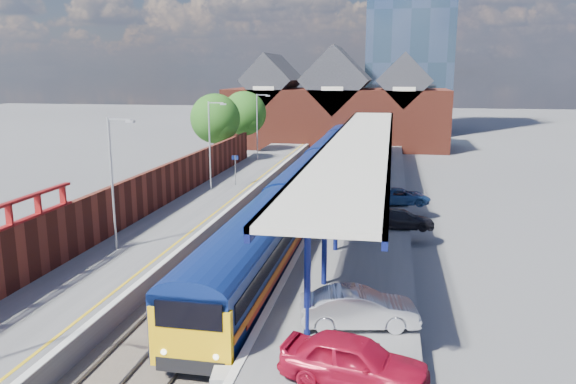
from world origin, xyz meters
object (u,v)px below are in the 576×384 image
at_px(parked_car_blue, 401,196).
at_px(parked_car_dark, 402,219).
at_px(lamp_post_c, 211,140).
at_px(train, 319,166).
at_px(parked_car_red, 354,361).
at_px(parked_car_silver, 359,308).
at_px(platform_sign, 235,165).
at_px(lamp_post_b, 114,175).
at_px(lamp_post_d, 258,122).

bearing_deg(parked_car_blue, parked_car_dark, 169.35).
bearing_deg(parked_car_blue, lamp_post_c, 68.94).
bearing_deg(train, parked_car_red, -80.82).
bearing_deg(parked_car_dark, parked_car_silver, 171.69).
relative_size(train, parked_car_blue, 15.68).
distance_m(platform_sign, parked_car_silver, 27.65).
bearing_deg(platform_sign, parked_car_dark, -39.25).
distance_m(lamp_post_b, platform_sign, 18.20).
distance_m(train, platform_sign, 7.82).
height_order(parked_car_silver, parked_car_dark, parked_car_silver).
relative_size(platform_sign, parked_car_dark, 0.64).
bearing_deg(parked_car_blue, lamp_post_d, 27.78).
distance_m(platform_sign, parked_car_dark, 17.47).
xyz_separation_m(train, parked_car_dark, (7.01, -15.35, -0.56)).
bearing_deg(platform_sign, lamp_post_c, -124.26).
xyz_separation_m(platform_sign, parked_car_blue, (13.50, -4.73, -1.11)).
bearing_deg(parked_car_dark, platform_sign, 49.43).
xyz_separation_m(lamp_post_c, parked_car_red, (13.24, -27.00, -3.23)).
height_order(lamp_post_b, platform_sign, lamp_post_b).
height_order(platform_sign, parked_car_silver, platform_sign).
distance_m(lamp_post_c, parked_car_blue, 15.49).
xyz_separation_m(lamp_post_c, platform_sign, (1.36, 2.00, -2.30)).
height_order(lamp_post_c, parked_car_silver, lamp_post_c).
height_order(train, parked_car_silver, train).
height_order(lamp_post_b, lamp_post_c, same).
relative_size(parked_car_silver, parked_car_dark, 1.12).
bearing_deg(train, parked_car_silver, -79.76).
height_order(lamp_post_d, platform_sign, lamp_post_d).
xyz_separation_m(train, platform_sign, (-6.49, -4.32, 0.57)).
distance_m(lamp_post_c, parked_car_dark, 17.73).
relative_size(parked_car_red, parked_car_blue, 1.07).
distance_m(parked_car_red, parked_car_dark, 18.04).
bearing_deg(lamp_post_d, parked_car_red, -72.89).
bearing_deg(parked_car_dark, parked_car_red, 173.52).
distance_m(train, parked_car_dark, 16.89).
distance_m(lamp_post_d, parked_car_blue, 24.15).
relative_size(lamp_post_b, lamp_post_d, 1.00).
xyz_separation_m(platform_sign, parked_car_silver, (11.79, -24.99, -0.98)).
relative_size(parked_car_red, parked_car_dark, 1.16).
xyz_separation_m(train, parked_car_red, (5.38, -33.32, -0.36)).
height_order(train, lamp_post_c, lamp_post_c).
bearing_deg(parked_car_red, parked_car_dark, 6.76).
relative_size(lamp_post_b, parked_car_red, 1.56).
relative_size(platform_sign, parked_car_blue, 0.59).
relative_size(lamp_post_b, parked_car_silver, 1.61).
bearing_deg(lamp_post_c, parked_car_dark, -31.28).
distance_m(lamp_post_d, parked_car_silver, 41.28).
relative_size(train, lamp_post_c, 9.42).
relative_size(train, parked_car_red, 14.66).
bearing_deg(lamp_post_b, parked_car_silver, -28.01).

